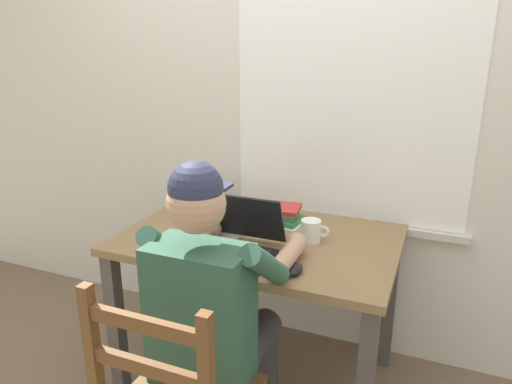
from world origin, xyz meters
The scene contains 12 objects.
ground_plane centered at (0.00, 0.00, 0.00)m, with size 8.00×8.00×0.00m, color brown.
back_wall centered at (0.01, 0.47, 1.30)m, with size 6.00×0.08×2.60m.
desk centered at (0.00, 0.00, 0.65)m, with size 1.20×0.78×0.75m.
seated_person centered at (0.02, -0.47, 0.67)m, with size 0.50×0.60×1.23m.
laptop centered at (-0.02, -0.19, 0.80)m, with size 0.33×0.32×0.22m.
computer_mouse centered at (0.25, -0.28, 0.77)m, with size 0.06×0.10×0.03m, color black.
coffee_mug_white centered at (0.23, 0.03, 0.80)m, with size 0.12×0.09×0.10m.
coffee_mug_dark centered at (-0.39, 0.25, 0.80)m, with size 0.11×0.07×0.10m.
book_stack_main centered at (0.06, 0.13, 0.80)m, with size 0.21×0.18×0.10m.
book_stack_side centered at (-0.19, 0.21, 0.79)m, with size 0.20×0.17×0.08m.
paper_pile_near_laptop centered at (-0.17, -0.03, 0.76)m, with size 0.22×0.15×0.01m, color silver.
paper_pile_back_corner centered at (-0.26, 0.21, 0.76)m, with size 0.19×0.15×0.01m, color white.
Camera 1 is at (0.72, -1.78, 1.57)m, focal length 32.79 mm.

